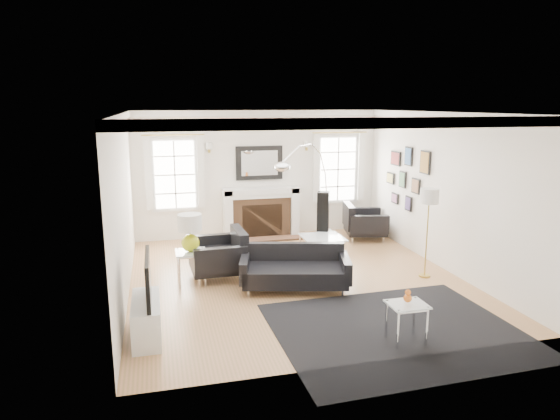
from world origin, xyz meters
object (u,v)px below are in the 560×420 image
object	(u,v)px
armchair_left	(221,256)
gourd_lamp	(190,230)
fireplace	(261,213)
coffee_table	(322,238)
armchair_right	(362,223)
sofa	(295,270)
arc_floor_lamp	(306,190)

from	to	relation	value
armchair_left	gourd_lamp	world-z (taller)	gourd_lamp
fireplace	armchair_left	size ratio (longest dim) A/B	1.63
gourd_lamp	coffee_table	bearing A→B (deg)	21.38
armchair_right	coffee_table	size ratio (longest dim) A/B	1.40
coffee_table	gourd_lamp	world-z (taller)	gourd_lamp
sofa	armchair_left	xyz separation A→B (m)	(-1.09, 0.83, 0.07)
armchair_left	gourd_lamp	size ratio (longest dim) A/B	1.66
sofa	gourd_lamp	world-z (taller)	gourd_lamp
arc_floor_lamp	gourd_lamp	bearing A→B (deg)	-147.32
fireplace	arc_floor_lamp	world-z (taller)	arc_floor_lamp
sofa	gourd_lamp	bearing A→B (deg)	158.03
armchair_left	arc_floor_lamp	world-z (taller)	arc_floor_lamp
gourd_lamp	arc_floor_lamp	world-z (taller)	arc_floor_lamp
sofa	coffee_table	world-z (taller)	sofa
fireplace	armchair_left	distance (m)	2.73
armchair_right	armchair_left	bearing A→B (deg)	-152.79
sofa	coffee_table	size ratio (longest dim) A/B	2.35
coffee_table	fireplace	bearing A→B (deg)	119.76
fireplace	sofa	bearing A→B (deg)	-92.45
armchair_left	armchair_right	xyz separation A→B (m)	(3.36, 1.73, -0.02)
armchair_left	arc_floor_lamp	distance (m)	2.54
armchair_left	coffee_table	xyz separation A→B (m)	(2.13, 0.85, -0.06)
armchair_left	arc_floor_lamp	bearing A→B (deg)	35.61
gourd_lamp	arc_floor_lamp	bearing A→B (deg)	32.68
sofa	arc_floor_lamp	size ratio (longest dim) A/B	0.83
fireplace	coffee_table	bearing A→B (deg)	-60.24
armchair_right	gourd_lamp	xyz separation A→B (m)	(-3.88, -1.92, 0.55)
fireplace	arc_floor_lamp	size ratio (longest dim) A/B	0.76
gourd_lamp	armchair_right	bearing A→B (deg)	26.27
armchair_right	coffee_table	distance (m)	1.51
coffee_table	gourd_lamp	xyz separation A→B (m)	(-2.65, -1.04, 0.59)
coffee_table	arc_floor_lamp	distance (m)	1.06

